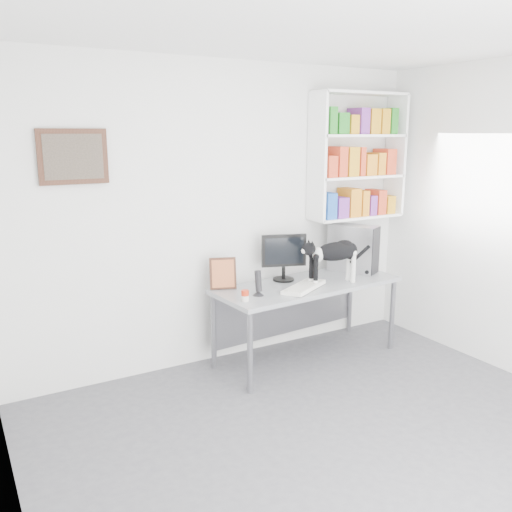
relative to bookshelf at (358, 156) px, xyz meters
name	(u,v)px	position (x,y,z in m)	size (l,w,h in m)	color
room	(377,259)	(-1.40, -1.85, -0.50)	(4.01, 4.01, 2.70)	#5C5B61
bookshelf	(358,156)	(0.00, 0.00, 0.00)	(1.03, 0.28, 1.24)	white
wall_art	(73,157)	(-2.70, 0.12, 0.05)	(0.52, 0.04, 0.42)	#442416
desk	(307,321)	(-0.78, -0.29, -1.48)	(1.76, 0.68, 0.73)	gray
monitor	(284,257)	(-0.92, -0.10, -0.89)	(0.42, 0.20, 0.45)	black
keyboard	(304,287)	(-0.93, -0.43, -1.10)	(0.51, 0.19, 0.04)	white
pc_tower	(353,248)	(-0.14, -0.15, -0.88)	(0.21, 0.46, 0.46)	#ADADB2
speaker	(258,283)	(-1.37, -0.40, -1.00)	(0.10, 0.10, 0.22)	black
leaning_print	(223,273)	(-1.54, -0.07, -0.97)	(0.23, 0.09, 0.29)	#442416
soup_can	(245,296)	(-1.55, -0.48, -1.07)	(0.06, 0.06, 0.09)	red
cat	(334,262)	(-0.59, -0.42, -0.92)	(0.65, 0.17, 0.40)	black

